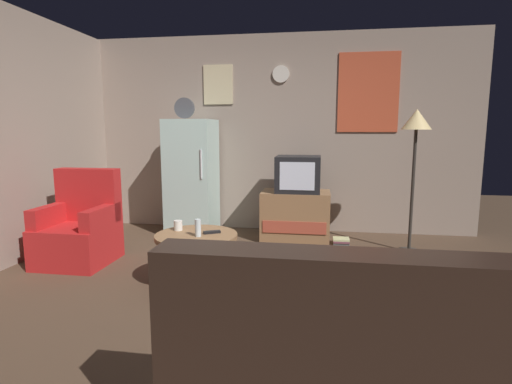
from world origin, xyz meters
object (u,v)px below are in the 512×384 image
(coffee_table, at_px, (197,260))
(mug_ceramic_white, at_px, (178,225))
(crt_tv, at_px, (298,174))
(remote_control, at_px, (212,232))
(book_stack, at_px, (341,241))
(couch, at_px, (367,372))
(standing_lamp, at_px, (416,131))
(armchair, at_px, (80,230))
(tv_stand, at_px, (296,216))
(wine_glass, at_px, (198,228))
(fridge, at_px, (192,177))

(coffee_table, relative_size, mug_ceramic_white, 8.00)
(crt_tv, relative_size, remote_control, 3.60)
(mug_ceramic_white, relative_size, book_stack, 0.47)
(couch, bearing_deg, mug_ceramic_white, 130.70)
(standing_lamp, height_order, armchair, standing_lamp)
(coffee_table, bearing_deg, tv_stand, 65.18)
(wine_glass, height_order, mug_ceramic_white, wine_glass)
(wine_glass, bearing_deg, book_stack, 51.02)
(tv_stand, relative_size, crt_tv, 1.56)
(mug_ceramic_white, bearing_deg, crt_tv, 57.38)
(standing_lamp, bearing_deg, armchair, -165.57)
(fridge, distance_m, tv_stand, 1.46)
(mug_ceramic_white, distance_m, book_stack, 2.14)
(tv_stand, xyz_separation_m, wine_glass, (-0.73, -1.73, 0.24))
(standing_lamp, bearing_deg, fridge, 170.49)
(crt_tv, height_order, book_stack, crt_tv)
(tv_stand, relative_size, standing_lamp, 0.53)
(fridge, relative_size, coffee_table, 2.46)
(coffee_table, relative_size, book_stack, 3.74)
(tv_stand, bearing_deg, mug_ceramic_white, -121.95)
(tv_stand, xyz_separation_m, standing_lamp, (1.31, -0.33, 1.05))
(fridge, height_order, mug_ceramic_white, fridge)
(wine_glass, bearing_deg, couch, -51.25)
(fridge, distance_m, couch, 3.91)
(standing_lamp, bearing_deg, wine_glass, -145.37)
(wine_glass, relative_size, armchair, 0.16)
(fridge, relative_size, remote_control, 11.80)
(mug_ceramic_white, bearing_deg, standing_lamp, 28.37)
(crt_tv, bearing_deg, armchair, -150.90)
(crt_tv, distance_m, couch, 3.35)
(mug_ceramic_white, bearing_deg, tv_stand, 58.05)
(coffee_table, xyz_separation_m, mug_ceramic_white, (-0.20, 0.11, 0.28))
(crt_tv, xyz_separation_m, armchair, (-2.19, -1.22, -0.49))
(fridge, bearing_deg, tv_stand, -5.12)
(standing_lamp, xyz_separation_m, mug_ceramic_white, (-2.28, -1.23, -0.85))
(crt_tv, relative_size, couch, 0.32)
(coffee_table, distance_m, armchair, 1.47)
(remote_control, relative_size, couch, 0.09)
(crt_tv, bearing_deg, couch, -81.63)
(crt_tv, xyz_separation_m, standing_lamp, (1.28, -0.33, 0.53))
(crt_tv, distance_m, standing_lamp, 1.43)
(crt_tv, bearing_deg, standing_lamp, -14.25)
(coffee_table, bearing_deg, book_stack, 48.91)
(fridge, distance_m, wine_glass, 1.98)
(remote_control, xyz_separation_m, couch, (1.15, -1.66, -0.16))
(tv_stand, bearing_deg, armchair, -150.60)
(tv_stand, xyz_separation_m, armchair, (-2.17, -1.22, 0.03))
(couch, bearing_deg, standing_lamp, 74.80)
(couch, bearing_deg, crt_tv, 98.37)
(tv_stand, xyz_separation_m, book_stack, (0.56, -0.14, -0.27))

